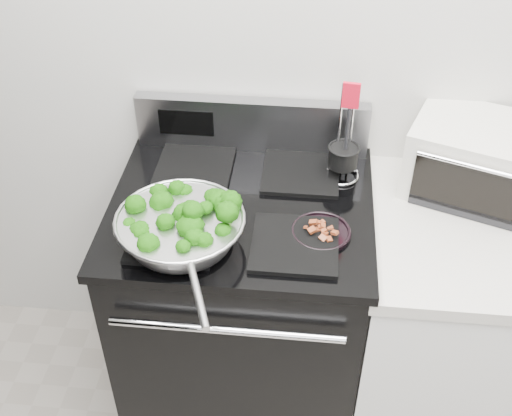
# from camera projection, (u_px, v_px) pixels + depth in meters

# --- Properties ---
(back_wall) EXTENTS (4.00, 0.02, 2.70)m
(back_wall) POSITION_uv_depth(u_px,v_px,m) (353.00, 35.00, 1.90)
(back_wall) COLOR beige
(back_wall) RESTS_ON ground
(gas_range) EXTENTS (0.79, 0.69, 1.13)m
(gas_range) POSITION_uv_depth(u_px,v_px,m) (243.00, 307.00, 2.22)
(gas_range) COLOR black
(gas_range) RESTS_ON floor
(counter) EXTENTS (0.62, 0.68, 0.92)m
(counter) POSITION_uv_depth(u_px,v_px,m) (443.00, 329.00, 2.18)
(counter) COLOR white
(counter) RESTS_ON floor
(skillet) EXTENTS (0.36, 0.55, 0.08)m
(skillet) POSITION_uv_depth(u_px,v_px,m) (181.00, 228.00, 1.75)
(skillet) COLOR silver
(skillet) RESTS_ON gas_range
(broccoli_pile) EXTENTS (0.28, 0.28, 0.10)m
(broccoli_pile) POSITION_uv_depth(u_px,v_px,m) (180.00, 221.00, 1.74)
(broccoli_pile) COLOR #0A3304
(broccoli_pile) RESTS_ON skillet
(bacon_plate) EXTENTS (0.17, 0.17, 0.04)m
(bacon_plate) POSITION_uv_depth(u_px,v_px,m) (321.00, 229.00, 1.81)
(bacon_plate) COLOR black
(bacon_plate) RESTS_ON gas_range
(utensil_holder) EXTENTS (0.11, 0.11, 0.34)m
(utensil_holder) POSITION_uv_depth(u_px,v_px,m) (343.00, 161.00, 1.99)
(utensil_holder) COLOR silver
(utensil_holder) RESTS_ON gas_range
(toaster_oven) EXTENTS (0.48, 0.42, 0.23)m
(toaster_oven) POSITION_uv_depth(u_px,v_px,m) (478.00, 159.00, 1.95)
(toaster_oven) COLOR silver
(toaster_oven) RESTS_ON counter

